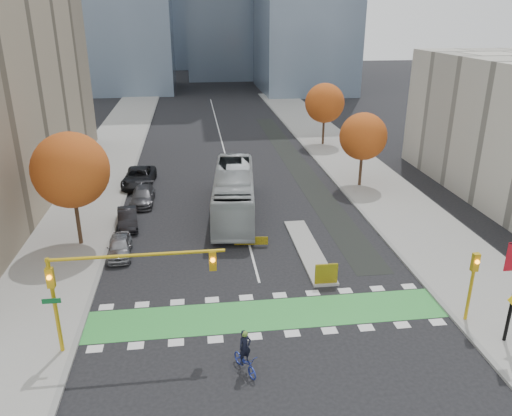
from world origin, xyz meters
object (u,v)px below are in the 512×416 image
object	(u,v)px
traffic_signal_west	(108,277)
bus	(234,193)
tree_east_near	(363,136)
parked_car_d	(139,177)
parked_car_c	(143,196)
tree_east_far	(325,103)
cyclist	(245,358)
hazard_board	(326,274)
parked_car_a	(120,246)
tree_west	(71,170)
parked_car_b	(128,218)
traffic_signal_east	(473,277)

from	to	relation	value
traffic_signal_west	bus	distance (m)	18.71
tree_east_near	parked_car_d	distance (m)	21.59
bus	parked_car_c	bearing A→B (deg)	162.00
tree_east_near	bus	size ratio (longest dim) A/B	0.53
tree_east_far	cyclist	world-z (taller)	tree_east_far
bus	parked_car_d	world-z (taller)	bus
hazard_board	parked_car_d	distance (m)	24.48
hazard_board	tree_east_far	size ratio (longest dim) A/B	0.18
tree_east_near	parked_car_a	world-z (taller)	tree_east_near
tree_west	tree_east_near	world-z (taller)	tree_west
cyclist	parked_car_b	bearing A→B (deg)	87.20
tree_east_near	tree_east_far	bearing A→B (deg)	88.21
parked_car_a	parked_car_b	xyz separation A→B (m)	(0.00, 5.00, 0.01)
tree_east_far	hazard_board	bearing A→B (deg)	-104.12
parked_car_b	parked_car_c	distance (m)	5.05
parked_car_a	hazard_board	bearing A→B (deg)	-27.15
traffic_signal_west	bus	bearing A→B (deg)	66.58
bus	traffic_signal_west	bearing A→B (deg)	-107.60
traffic_signal_east	bus	xyz separation A→B (m)	(-11.04, 17.05, -0.88)
tree_east_near	tree_east_far	size ratio (longest dim) A/B	0.92
bus	parked_car_d	size ratio (longest dim) A/B	2.23
tree_west	parked_car_a	world-z (taller)	tree_west
parked_car_c	parked_car_d	world-z (taller)	parked_car_d
tree_east_far	bus	world-z (taller)	tree_east_far
tree_west	parked_car_a	bearing A→B (deg)	-34.39
parked_car_c	tree_east_near	bearing A→B (deg)	6.44
hazard_board	tree_west	xyz separation A→B (m)	(-16.00, 7.80, 4.82)
traffic_signal_east	cyclist	distance (m)	12.65
tree_east_far	parked_car_b	world-z (taller)	tree_east_far
tree_east_far	traffic_signal_east	xyz separation A→B (m)	(-2.00, -38.51, -2.51)
hazard_board	bus	size ratio (longest dim) A/B	0.11
tree_west	cyclist	bearing A→B (deg)	-55.61
tree_west	cyclist	xyz separation A→B (m)	(10.25, -14.98, -4.88)
hazard_board	parked_car_d	bearing A→B (deg)	122.07
cyclist	parked_car_b	world-z (taller)	cyclist
traffic_signal_west	parked_car_d	world-z (taller)	traffic_signal_west
tree_east_far	bus	distance (m)	25.34
hazard_board	traffic_signal_west	world-z (taller)	traffic_signal_west
tree_east_near	bus	world-z (taller)	tree_east_near
parked_car_b	tree_east_far	bearing A→B (deg)	39.42
tree_east_near	parked_car_c	size ratio (longest dim) A/B	1.49
parked_car_a	parked_car_c	world-z (taller)	parked_car_c
traffic_signal_east	parked_car_c	distance (m)	27.83
hazard_board	bus	world-z (taller)	bus
tree_west	parked_car_d	bearing A→B (deg)	76.95
tree_east_near	cyclist	world-z (taller)	tree_east_near
tree_east_far	traffic_signal_west	world-z (taller)	tree_east_far
tree_east_near	cyclist	size ratio (longest dim) A/B	3.20
traffic_signal_west	parked_car_d	distance (m)	25.68
bus	parked_car_a	size ratio (longest dim) A/B	3.39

